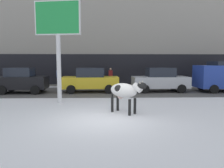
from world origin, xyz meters
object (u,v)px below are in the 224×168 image
billboard (58,24)px  pedestrian_near_billboard (102,77)px  car_black_hatchback (22,80)px  pedestrian_by_cars (111,77)px  car_silver_sedan (160,80)px  pedestrian_far_left (59,78)px  car_yellow_sedan (90,80)px  cow_holstein (124,91)px

billboard → pedestrian_near_billboard: size_ratio=3.21×
car_black_hatchback → pedestrian_by_cars: size_ratio=2.06×
car_black_hatchback → car_silver_sedan: car_black_hatchback is taller
pedestrian_by_cars → pedestrian_far_left: bearing=180.0°
car_black_hatchback → pedestrian_far_left: car_black_hatchback is taller
car_black_hatchback → car_yellow_sedan: car_black_hatchback is taller
cow_holstein → pedestrian_near_billboard: pedestrian_near_billboard is taller
cow_holstein → car_silver_sedan: car_silver_sedan is taller
cow_holstein → billboard: bearing=142.8°
billboard → pedestrian_by_cars: 8.68m
pedestrian_near_billboard → pedestrian_by_cars: same height
car_black_hatchback → pedestrian_by_cars: bearing=28.1°
billboard → car_silver_sedan: (6.76, 4.29, -3.41)m
billboard → car_black_hatchback: (-3.56, 3.86, -3.39)m
billboard → car_yellow_sedan: billboard is taller
pedestrian_near_billboard → pedestrian_by_cars: size_ratio=1.00×
car_black_hatchback → car_yellow_sedan: (4.99, 0.37, -0.02)m
car_yellow_sedan → pedestrian_by_cars: car_yellow_sedan is taller
pedestrian_near_billboard → pedestrian_far_left: size_ratio=1.00×
cow_holstein → billboard: 5.42m
billboard → pedestrian_by_cars: billboard is taller
car_silver_sedan → pedestrian_near_billboard: 5.46m
billboard → pedestrian_by_cars: bearing=67.7°
car_black_hatchback → pedestrian_near_billboard: bearing=31.1°
car_black_hatchback → pedestrian_far_left: 4.00m
cow_holstein → pedestrian_far_left: size_ratio=0.97×
car_silver_sedan → pedestrian_far_left: (-8.41, 3.08, -0.03)m
car_silver_sedan → billboard: bearing=-147.6°
car_black_hatchback → car_silver_sedan: 10.33m
car_silver_sedan → pedestrian_by_cars: (-3.74, 3.08, -0.03)m
car_yellow_sedan → car_silver_sedan: 5.33m
billboard → car_yellow_sedan: (1.43, 4.23, -3.41)m
car_yellow_sedan → cow_holstein: bearing=-73.8°
car_silver_sedan → pedestrian_far_left: bearing=159.9°
car_yellow_sedan → pedestrian_by_cars: 3.52m
car_yellow_sedan → car_black_hatchback: bearing=-175.7°
car_black_hatchback → billboard: bearing=-47.3°
cow_holstein → car_black_hatchback: (-6.97, 6.45, -0.07)m
cow_holstein → car_yellow_sedan: car_yellow_sedan is taller
pedestrian_by_cars → car_yellow_sedan: bearing=-117.0°
pedestrian_far_left → pedestrian_near_billboard: bearing=0.0°
car_black_hatchback → pedestrian_near_billboard: 6.79m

